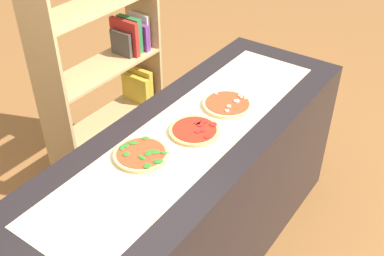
{
  "coord_description": "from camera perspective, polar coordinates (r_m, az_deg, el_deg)",
  "views": [
    {
      "loc": [
        -1.48,
        -1.04,
        2.25
      ],
      "look_at": [
        0.0,
        0.0,
        0.94
      ],
      "focal_mm": 43.27,
      "sensor_mm": 36.0,
      "label": 1
    }
  ],
  "objects": [
    {
      "name": "pizza_spinach_0",
      "position": [
        2.1,
        -6.27,
        -3.23
      ],
      "size": [
        0.25,
        0.26,
        0.03
      ],
      "color": "#DBB26B",
      "rests_on": "parchment_paper"
    },
    {
      "name": "bookshelf",
      "position": [
        3.12,
        -9.52,
        7.44
      ],
      "size": [
        0.86,
        0.29,
        1.67
      ],
      "color": "tan",
      "rests_on": "ground_plane"
    },
    {
      "name": "ground_plane",
      "position": [
        2.89,
        0.0,
        -15.34
      ],
      "size": [
        12.0,
        12.0,
        0.0
      ],
      "primitive_type": "plane",
      "color": "brown"
    },
    {
      "name": "counter",
      "position": [
        2.54,
        0.0,
        -8.81
      ],
      "size": [
        2.13,
        0.72,
        0.92
      ],
      "primitive_type": "cube",
      "color": "black",
      "rests_on": "ground_plane"
    },
    {
      "name": "pizza_pepperoni_1",
      "position": [
        2.23,
        0.34,
        -0.31
      ],
      "size": [
        0.25,
        0.25,
        0.02
      ],
      "color": "tan",
      "rests_on": "parchment_paper"
    },
    {
      "name": "pizza_mushroom_2",
      "position": [
        2.43,
        4.39,
        2.93
      ],
      "size": [
        0.26,
        0.26,
        0.03
      ],
      "color": "#E5C17F",
      "rests_on": "parchment_paper"
    },
    {
      "name": "parchment_paper",
      "position": [
        2.24,
        0.0,
        -0.39
      ],
      "size": [
        1.82,
        0.45,
        0.0
      ],
      "primitive_type": "cube",
      "color": "beige",
      "rests_on": "counter"
    }
  ]
}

